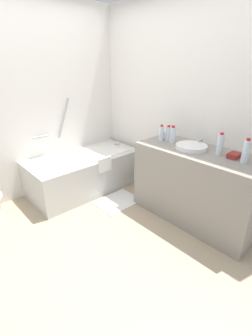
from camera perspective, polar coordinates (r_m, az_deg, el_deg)
The scene contains 15 objects.
ground_plane at distance 2.69m, azimuth -8.31°, elevation -16.12°, with size 3.86×3.86×0.00m, color tan.
wall_back_tiled at distance 3.40m, azimuth -23.93°, elevation 14.40°, with size 3.26×0.10×2.56m, color white.
wall_right_mirror at distance 3.16m, azimuth 13.65°, elevation 15.14°, with size 0.10×3.15×2.56m, color white.
bathtub at distance 3.52m, azimuth -10.04°, elevation -0.64°, with size 1.62×0.79×1.31m.
vanity_counter at distance 2.84m, azimuth 16.82°, elevation -4.19°, with size 0.62×1.43×0.87m, color gray.
sink_basin at distance 2.70m, azimuth 15.81°, elevation 5.06°, with size 0.35×0.35×0.05m, color white.
sink_faucet at distance 2.87m, azimuth 18.06°, elevation 6.00°, with size 0.10×0.15×0.07m.
water_bottle_0 at distance 2.59m, azimuth 22.20°, elevation 5.40°, with size 0.07×0.07×0.24m.
water_bottle_1 at distance 2.46m, azimuth 27.47°, elevation 3.64°, with size 0.06×0.06×0.24m.
water_bottle_2 at distance 2.93m, azimuth 8.73°, elevation 8.49°, with size 0.06×0.06×0.20m.
water_bottle_3 at distance 2.87m, azimuth 11.43°, elevation 8.05°, with size 0.07×0.07×0.21m.
water_bottle_4 at distance 2.94m, azimuth 10.43°, elevation 8.34°, with size 0.07×0.07×0.19m.
drinking_glass_0 at distance 3.04m, azimuth 8.97°, elevation 8.15°, with size 0.08×0.08×0.09m, color white.
amenity_basket at distance 2.58m, azimuth 25.12°, elevation 2.80°, with size 0.14×0.10×0.05m, color maroon.
bath_mat at distance 3.23m, azimuth -2.10°, elevation -8.21°, with size 0.57×0.43×0.01m, color white.
Camera 1 is at (-1.10, -1.76, 1.71)m, focal length 24.71 mm.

